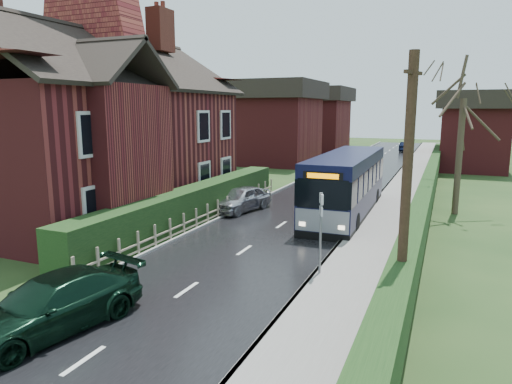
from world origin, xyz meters
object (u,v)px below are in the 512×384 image
at_px(brick_house, 100,124).
at_px(car_green, 52,305).
at_px(bus, 346,185).
at_px(car_silver, 242,199).
at_px(bus_stop_sign, 321,222).
at_px(telegraph_pole, 406,200).

bearing_deg(brick_house, car_green, -54.56).
bearing_deg(bus, car_silver, -167.39).
distance_m(bus, bus_stop_sign, 8.66).
bearing_deg(car_green, car_silver, 106.98).
relative_size(car_silver, bus_stop_sign, 1.41).
bearing_deg(telegraph_pole, bus_stop_sign, 149.32).
bearing_deg(brick_house, bus_stop_sign, -19.68).
bearing_deg(car_silver, bus_stop_sign, -38.70).
xyz_separation_m(car_silver, car_green, (1.20, -13.16, 0.01)).
bearing_deg(bus_stop_sign, car_green, -154.04).
distance_m(car_silver, bus_stop_sign, 9.60).
height_order(bus_stop_sign, telegraph_pole, telegraph_pole).
relative_size(bus, telegraph_pole, 1.57).
height_order(car_green, bus_stop_sign, bus_stop_sign).
distance_m(bus, car_silver, 5.21).
relative_size(bus, car_silver, 2.65).
relative_size(bus_stop_sign, telegraph_pole, 0.42).
relative_size(car_green, bus_stop_sign, 1.68).
height_order(brick_house, car_green, brick_house).
xyz_separation_m(car_silver, bus_stop_sign, (6.00, -7.41, 1.10)).
bearing_deg(bus, brick_house, -159.19).
bearing_deg(car_green, brick_house, 137.21).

